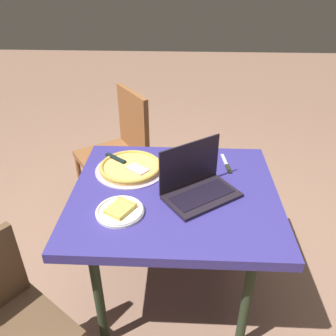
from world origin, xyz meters
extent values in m
plane|color=#8D6853|center=(0.00, 0.00, 0.00)|extent=(12.00, 12.00, 0.00)
cube|color=navy|center=(0.00, 0.00, 0.70)|extent=(1.02, 0.91, 0.05)
cylinder|color=#283321|center=(-0.35, -0.35, 0.34)|extent=(0.05, 0.05, 0.68)
cylinder|color=#283321|center=(0.35, -0.35, 0.34)|extent=(0.05, 0.05, 0.68)
cylinder|color=#283321|center=(-0.35, 0.35, 0.34)|extent=(0.05, 0.05, 0.68)
cylinder|color=#283321|center=(0.35, 0.35, 0.34)|extent=(0.05, 0.05, 0.68)
cube|color=black|center=(-0.13, 0.05, 0.74)|extent=(0.40, 0.37, 0.02)
cube|color=black|center=(-0.13, 0.05, 0.75)|extent=(0.32, 0.28, 0.00)
cube|color=black|center=(-0.07, -0.03, 0.86)|extent=(0.29, 0.21, 0.24)
cube|color=silver|center=(-0.07, -0.03, 0.86)|extent=(0.26, 0.18, 0.21)
cylinder|color=white|center=(0.24, 0.18, 0.73)|extent=(0.22, 0.22, 0.01)
torus|color=white|center=(0.24, 0.18, 0.74)|extent=(0.22, 0.22, 0.01)
cube|color=gold|center=(0.24, 0.18, 0.75)|extent=(0.14, 0.15, 0.02)
cube|color=tan|center=(0.22, 0.14, 0.75)|extent=(0.10, 0.06, 0.03)
cylinder|color=#A59BAF|center=(0.25, -0.18, 0.73)|extent=(0.38, 0.38, 0.01)
cylinder|color=#E5B059|center=(0.25, -0.18, 0.74)|extent=(0.33, 0.33, 0.02)
torus|color=gold|center=(0.25, -0.18, 0.75)|extent=(0.33, 0.33, 0.02)
cube|color=#BBA6AF|center=(0.20, -0.15, 0.76)|extent=(0.14, 0.13, 0.00)
cube|color=black|center=(0.34, -0.25, 0.76)|extent=(0.13, 0.11, 0.01)
cube|color=#B1BCC0|center=(-0.28, -0.30, 0.73)|extent=(0.04, 0.16, 0.00)
cube|color=black|center=(-0.29, -0.21, 0.73)|extent=(0.03, 0.09, 0.01)
cylinder|color=brown|center=(0.66, 0.39, 0.21)|extent=(0.03, 0.03, 0.41)
cube|color=brown|center=(0.49, -0.77, 0.46)|extent=(0.60, 0.60, 0.04)
cube|color=brown|center=(0.33, -0.88, 0.70)|extent=(0.26, 0.36, 0.45)
cylinder|color=brown|center=(0.76, -0.82, 0.22)|extent=(0.03, 0.03, 0.44)
cylinder|color=brown|center=(0.54, -0.49, 0.22)|extent=(0.03, 0.03, 0.44)
cylinder|color=brown|center=(0.44, -1.04, 0.22)|extent=(0.03, 0.03, 0.44)
cylinder|color=brown|center=(0.22, -0.72, 0.22)|extent=(0.03, 0.03, 0.44)
camera|label=1|loc=(-0.03, 1.40, 1.73)|focal=36.86mm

